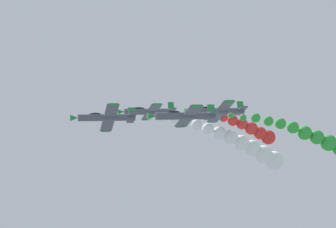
{
  "coord_description": "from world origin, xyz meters",
  "views": [
    {
      "loc": [
        -88.19,
        22.88,
        95.91
      ],
      "look_at": [
        0.0,
        0.0,
        93.2
      ],
      "focal_mm": 60.49,
      "sensor_mm": 36.0,
      "label": 1
    }
  ],
  "objects_px": {
    "airplane_lead": "(106,117)",
    "airplane_left_outer": "(217,111)",
    "airplane_right_inner": "(148,111)",
    "airplane_left_inner": "(184,116)"
  },
  "relations": [
    {
      "from": "airplane_right_inner",
      "to": "airplane_lead",
      "type": "bearing_deg",
      "value": 137.38
    },
    {
      "from": "airplane_lead",
      "to": "airplane_right_inner",
      "type": "relative_size",
      "value": 1.0
    },
    {
      "from": "airplane_left_inner",
      "to": "airplane_left_outer",
      "type": "xyz_separation_m",
      "value": [
        8.59,
        -8.1,
        0.43
      ]
    },
    {
      "from": "airplane_right_inner",
      "to": "airplane_left_outer",
      "type": "xyz_separation_m",
      "value": [
        -10.05,
        -9.39,
        0.25
      ]
    },
    {
      "from": "airplane_lead",
      "to": "airplane_left_inner",
      "type": "distance_m",
      "value": 13.59
    },
    {
      "from": "airplane_lead",
      "to": "airplane_right_inner",
      "type": "height_order",
      "value": "airplane_lead"
    },
    {
      "from": "airplane_lead",
      "to": "airplane_right_inner",
      "type": "xyz_separation_m",
      "value": [
        9.82,
        -9.03,
        0.64
      ]
    },
    {
      "from": "airplane_left_inner",
      "to": "airplane_right_inner",
      "type": "relative_size",
      "value": 1.0
    },
    {
      "from": "airplane_lead",
      "to": "airplane_left_outer",
      "type": "xyz_separation_m",
      "value": [
        -0.23,
        -18.43,
        0.89
      ]
    },
    {
      "from": "airplane_lead",
      "to": "airplane_left_outer",
      "type": "relative_size",
      "value": 1.0
    }
  ]
}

